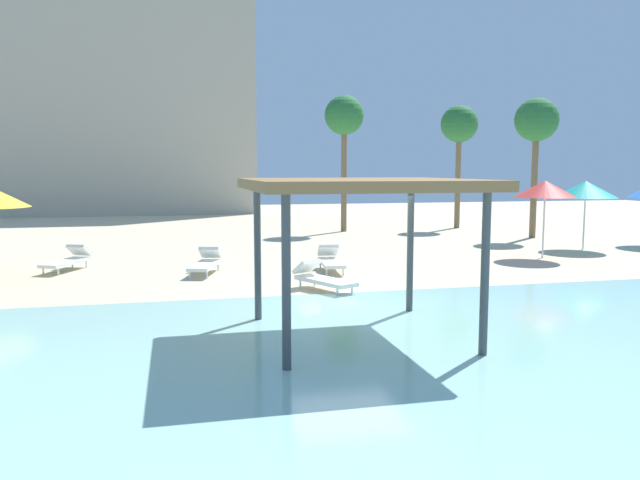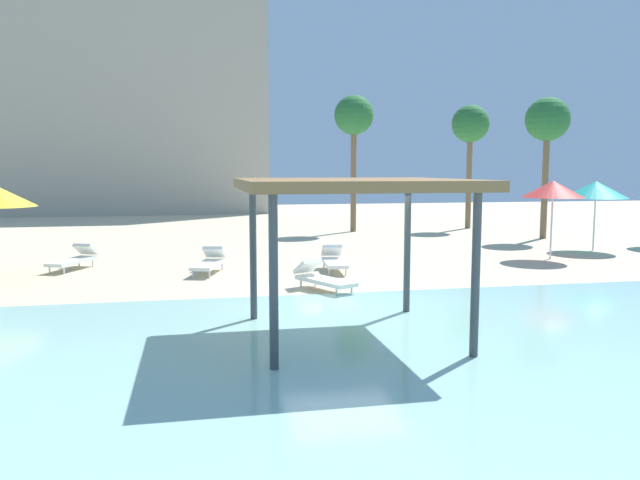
# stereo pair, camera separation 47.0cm
# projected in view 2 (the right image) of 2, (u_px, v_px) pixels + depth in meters

# --- Properties ---
(ground_plane) EXTENTS (80.00, 80.00, 0.00)m
(ground_plane) POSITION_uv_depth(u_px,v_px,m) (344.00, 309.00, 13.59)
(ground_plane) COLOR beige
(lagoon_water) EXTENTS (44.00, 13.50, 0.04)m
(lagoon_water) POSITION_uv_depth(u_px,v_px,m) (434.00, 391.00, 8.48)
(lagoon_water) COLOR #99D1C6
(lagoon_water) RESTS_ON ground
(shade_pavilion) EXTENTS (3.94, 3.94, 2.88)m
(shade_pavilion) POSITION_uv_depth(u_px,v_px,m) (352.00, 190.00, 10.97)
(shade_pavilion) COLOR #42474C
(shade_pavilion) RESTS_ON ground
(beach_umbrella_red_0) EXTENTS (2.08, 2.08, 2.67)m
(beach_umbrella_red_0) POSITION_uv_depth(u_px,v_px,m) (553.00, 189.00, 20.89)
(beach_umbrella_red_0) COLOR silver
(beach_umbrella_red_0) RESTS_ON ground
(beach_umbrella_teal_1) EXTENTS (2.32, 2.32, 2.61)m
(beach_umbrella_teal_1) POSITION_uv_depth(u_px,v_px,m) (596.00, 190.00, 23.08)
(beach_umbrella_teal_1) COLOR silver
(beach_umbrella_teal_1) RESTS_ON ground
(lounge_chair_0) EXTENTS (1.12, 1.99, 0.74)m
(lounge_chair_0) POSITION_uv_depth(u_px,v_px,m) (209.00, 262.00, 18.24)
(lounge_chair_0) COLOR white
(lounge_chair_0) RESTS_ON ground
(lounge_chair_1) EXTENTS (0.79, 1.95, 0.74)m
(lounge_chair_1) POSITION_uv_depth(u_px,v_px,m) (334.00, 260.00, 18.62)
(lounge_chair_1) COLOR white
(lounge_chair_1) RESTS_ON ground
(lounge_chair_2) EXTENTS (1.33, 1.97, 0.74)m
(lounge_chair_2) POSITION_uv_depth(u_px,v_px,m) (75.00, 258.00, 18.93)
(lounge_chair_2) COLOR white
(lounge_chair_2) RESTS_ON ground
(lounge_chair_3) EXTENTS (1.39, 1.96, 0.74)m
(lounge_chair_3) POSITION_uv_depth(u_px,v_px,m) (321.00, 278.00, 15.61)
(lounge_chair_3) COLOR white
(lounge_chair_3) RESTS_ON ground
(palm_tree_0) EXTENTS (1.90, 1.90, 6.59)m
(palm_tree_0) POSITION_uv_depth(u_px,v_px,m) (354.00, 119.00, 29.83)
(palm_tree_0) COLOR brown
(palm_tree_0) RESTS_ON ground
(palm_tree_1) EXTENTS (1.90, 1.90, 6.30)m
(palm_tree_1) POSITION_uv_depth(u_px,v_px,m) (470.00, 127.00, 31.49)
(palm_tree_1) COLOR brown
(palm_tree_1) RESTS_ON ground
(palm_tree_2) EXTENTS (1.90, 1.90, 6.15)m
(palm_tree_2) POSITION_uv_depth(u_px,v_px,m) (547.00, 123.00, 26.83)
(palm_tree_2) COLOR brown
(palm_tree_2) RESTS_ON ground
(hotel_block_0) EXTENTS (20.44, 11.09, 14.93)m
(hotel_block_0) POSITION_uv_depth(u_px,v_px,m) (120.00, 108.00, 44.98)
(hotel_block_0) COLOR #B2A893
(hotel_block_0) RESTS_ON ground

